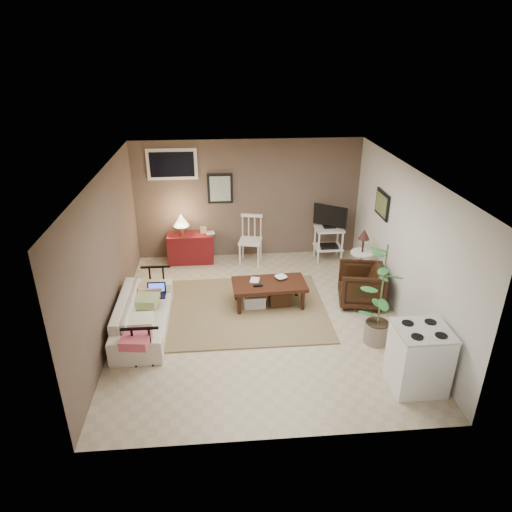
{
  "coord_description": "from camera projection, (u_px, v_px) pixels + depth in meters",
  "views": [
    {
      "loc": [
        -0.59,
        -6.24,
        4.02
      ],
      "look_at": [
        -0.02,
        0.35,
        0.95
      ],
      "focal_mm": 32.0,
      "sensor_mm": 36.0,
      "label": 1
    }
  ],
  "objects": [
    {
      "name": "art_back",
      "position": [
        220.0,
        189.0,
        8.96
      ],
      "size": [
        0.5,
        0.03,
        0.6
      ],
      "primitive_type": "cube",
      "color": "black"
    },
    {
      "name": "rug",
      "position": [
        243.0,
        309.0,
        7.61
      ],
      "size": [
        2.74,
        2.2,
        0.03
      ],
      "primitive_type": "cube",
      "rotation": [
        0.0,
        0.0,
        0.0
      ],
      "color": "#8E7953",
      "rests_on": "floor"
    },
    {
      "name": "book_console",
      "position": [
        206.0,
        229.0,
        9.03
      ],
      "size": [
        0.16,
        0.04,
        0.22
      ],
      "primitive_type": "imported",
      "rotation": [
        0.0,
        0.0,
        0.14
      ],
      "color": "#35180E",
      "rests_on": "red_console"
    },
    {
      "name": "floor",
      "position": [
        259.0,
        318.0,
        7.38
      ],
      "size": [
        5.0,
        5.0,
        0.0
      ],
      "primitive_type": "plane",
      "color": "#C1B293",
      "rests_on": "ground"
    },
    {
      "name": "red_console",
      "position": [
        190.0,
        245.0,
        9.15
      ],
      "size": [
        0.9,
        0.4,
        1.04
      ],
      "color": "maroon",
      "rests_on": "floor"
    },
    {
      "name": "potted_plant",
      "position": [
        382.0,
        291.0,
        6.44
      ],
      "size": [
        0.4,
        0.4,
        1.6
      ],
      "color": "gray",
      "rests_on": "floor"
    },
    {
      "name": "bowl",
      "position": [
        281.0,
        274.0,
        7.64
      ],
      "size": [
        0.2,
        0.12,
        0.19
      ],
      "primitive_type": "imported",
      "rotation": [
        0.0,
        0.0,
        0.4
      ],
      "color": "#35180E",
      "rests_on": "coffee_table"
    },
    {
      "name": "art_right",
      "position": [
        382.0,
        204.0,
        7.86
      ],
      "size": [
        0.03,
        0.6,
        0.45
      ],
      "primitive_type": "cube",
      "color": "black"
    },
    {
      "name": "coffee_table",
      "position": [
        269.0,
        292.0,
        7.63
      ],
      "size": [
        1.24,
        0.68,
        0.46
      ],
      "color": "#35180E",
      "rests_on": "floor"
    },
    {
      "name": "spindle_chair",
      "position": [
        250.0,
        241.0,
        9.12
      ],
      "size": [
        0.52,
        0.52,
        0.96
      ],
      "color": "white",
      "rests_on": "floor"
    },
    {
      "name": "sofa_pillows",
      "position": [
        143.0,
        311.0,
        6.72
      ],
      "size": [
        0.36,
        1.79,
        0.13
      ],
      "primitive_type": null,
      "color": "#F8EFCD",
      "rests_on": "sofa"
    },
    {
      "name": "sofa_end_rails",
      "position": [
        150.0,
        311.0,
        6.97
      ],
      "size": [
        0.51,
        1.88,
        0.63
      ],
      "primitive_type": null,
      "color": "black",
      "rests_on": "floor"
    },
    {
      "name": "book_table",
      "position": [
        250.0,
        275.0,
        7.59
      ],
      "size": [
        0.15,
        0.05,
        0.2
      ],
      "primitive_type": "imported",
      "rotation": [
        0.0,
        0.0,
        -0.22
      ],
      "color": "#35180E",
      "rests_on": "coffee_table"
    },
    {
      "name": "side_table",
      "position": [
        362.0,
        251.0,
        8.12
      ],
      "size": [
        0.41,
        0.41,
        1.1
      ],
      "color": "white",
      "rests_on": "floor"
    },
    {
      "name": "window",
      "position": [
        172.0,
        164.0,
        8.68
      ],
      "size": [
        0.96,
        0.03,
        0.6
      ],
      "primitive_type": "cube",
      "color": "white"
    },
    {
      "name": "tv_stand",
      "position": [
        329.0,
        232.0,
        9.14
      ],
      "size": [
        0.6,
        0.45,
        1.16
      ],
      "color": "white",
      "rests_on": "floor"
    },
    {
      "name": "stove",
      "position": [
        419.0,
        358.0,
        5.75
      ],
      "size": [
        0.67,
        0.62,
        0.87
      ],
      "color": "white",
      "rests_on": "floor"
    },
    {
      "name": "sofa",
      "position": [
        143.0,
        309.0,
        6.94
      ],
      "size": [
        0.55,
        1.89,
        0.74
      ],
      "primitive_type": "imported",
      "rotation": [
        0.0,
        0.0,
        1.57
      ],
      "color": "white",
      "rests_on": "floor"
    },
    {
      "name": "laptop",
      "position": [
        157.0,
        291.0,
        7.21
      ],
      "size": [
        0.29,
        0.21,
        0.2
      ],
      "color": "black",
      "rests_on": "sofa"
    },
    {
      "name": "armchair",
      "position": [
        361.0,
        284.0,
        7.66
      ],
      "size": [
        0.8,
        0.84,
        0.74
      ],
      "primitive_type": "imported",
      "rotation": [
        0.0,
        0.0,
        -1.77
      ],
      "color": "black",
      "rests_on": "floor"
    }
  ]
}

